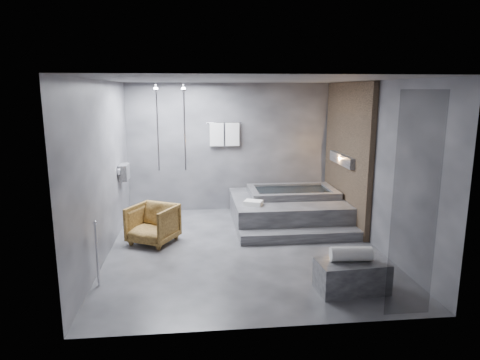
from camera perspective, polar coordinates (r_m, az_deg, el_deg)
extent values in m
plane|color=#303033|center=(7.38, 0.53, -9.09)|extent=(5.00, 5.00, 0.00)
cube|color=#515153|center=(6.89, 0.58, 13.22)|extent=(4.50, 5.00, 0.04)
cube|color=#3B3B40|center=(9.46, -1.20, 4.35)|extent=(4.50, 0.04, 2.80)
cube|color=#3B3B40|center=(4.58, 4.17, -3.83)|extent=(4.50, 0.04, 2.80)
cube|color=#3B3B40|center=(7.10, -17.79, 1.26)|extent=(0.04, 5.00, 2.80)
cube|color=#3B3B40|center=(7.59, 17.69, 1.92)|extent=(0.04, 5.00, 2.80)
cube|color=#84694D|center=(8.71, 14.06, 3.35)|extent=(0.10, 2.40, 2.78)
cube|color=#FF9938|center=(8.70, 13.53, 2.70)|extent=(0.14, 1.20, 0.20)
cube|color=gray|center=(8.49, -15.21, 1.02)|extent=(0.16, 0.42, 0.30)
imported|color=beige|center=(8.40, -15.23, 0.59)|extent=(0.08, 0.08, 0.21)
imported|color=beige|center=(8.60, -15.02, 0.67)|extent=(0.07, 0.07, 0.15)
cylinder|color=silver|center=(8.92, -7.42, 7.03)|extent=(0.04, 0.04, 1.80)
cylinder|color=silver|center=(8.95, -10.96, 6.93)|extent=(0.04, 0.04, 1.80)
cylinder|color=silver|center=(9.33, -2.10, 7.64)|extent=(0.75, 0.02, 0.02)
cube|color=white|center=(9.32, -3.13, 6.08)|extent=(0.30, 0.06, 0.50)
cube|color=white|center=(9.34, -1.04, 6.11)|extent=(0.30, 0.06, 0.50)
cylinder|color=silver|center=(6.20, -18.52, -9.44)|extent=(0.04, 0.04, 0.90)
cube|color=black|center=(5.19, 22.33, -3.42)|extent=(0.55, 0.01, 2.60)
cube|color=#363638|center=(8.82, 6.25, -3.90)|extent=(2.20, 2.00, 0.50)
cube|color=#363638|center=(7.78, 8.08, -7.38)|extent=(2.20, 0.36, 0.18)
cube|color=#313133|center=(6.04, 14.64, -12.28)|extent=(0.95, 0.57, 0.41)
imported|color=#482F12|center=(7.69, -11.53, -5.76)|extent=(1.00, 1.00, 0.68)
cylinder|color=white|center=(5.93, 14.58, -9.53)|extent=(0.56, 0.24, 0.20)
cube|color=white|center=(8.13, 1.80, -3.06)|extent=(0.40, 0.36, 0.09)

